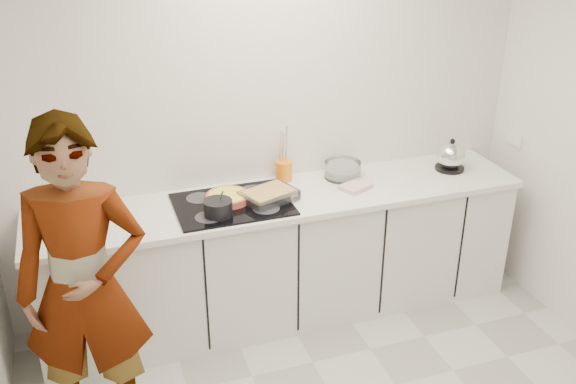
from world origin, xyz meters
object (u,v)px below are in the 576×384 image
object	(u,v)px
mixing_bowl	(343,170)
utensil_crock	(284,171)
saucepan	(218,208)
baking_dish	(269,195)
kettle	(451,157)
tart_dish	(228,197)
cook	(84,289)
hob	(232,204)

from	to	relation	value
mixing_bowl	utensil_crock	xyz separation A→B (m)	(-0.40, 0.09, 0.02)
saucepan	baking_dish	size ratio (longest dim) A/B	0.56
mixing_bowl	kettle	size ratio (longest dim) A/B	1.36
saucepan	mixing_bowl	distance (m)	0.99
tart_dish	cook	distance (m)	1.16
tart_dish	baking_dish	bearing A→B (deg)	-15.68
saucepan	kettle	world-z (taller)	kettle
hob	mixing_bowl	world-z (taller)	mixing_bowl
hob	kettle	bearing A→B (deg)	1.92
mixing_bowl	cook	world-z (taller)	cook
kettle	mixing_bowl	bearing A→B (deg)	171.35
hob	kettle	size ratio (longest dim) A/B	3.09
tart_dish	cook	xyz separation A→B (m)	(-0.92, -0.70, -0.05)
hob	utensil_crock	distance (m)	0.51
saucepan	utensil_crock	world-z (taller)	saucepan
cook	tart_dish	bearing A→B (deg)	48.23
mixing_bowl	kettle	distance (m)	0.79
cook	hob	bearing A→B (deg)	46.05
mixing_bowl	cook	size ratio (longest dim) A/B	0.18
saucepan	cook	world-z (taller)	cook
saucepan	utensil_crock	bearing A→B (deg)	35.42
utensil_crock	saucepan	bearing A→B (deg)	-144.58
kettle	utensil_crock	size ratio (longest dim) A/B	1.69
baking_dish	utensil_crock	world-z (taller)	utensil_crock
tart_dish	kettle	world-z (taller)	kettle
baking_dish	kettle	distance (m)	1.37
mixing_bowl	tart_dish	bearing A→B (deg)	-171.35
tart_dish	saucepan	world-z (taller)	saucepan
hob	utensil_crock	size ratio (longest dim) A/B	5.22
baking_dish	kettle	world-z (taller)	kettle
saucepan	baking_dish	distance (m)	0.37
hob	cook	world-z (taller)	cook
kettle	utensil_crock	world-z (taller)	kettle
baking_dish	mixing_bowl	size ratio (longest dim) A/B	1.24
baking_dish	saucepan	bearing A→B (deg)	-163.36
saucepan	cook	bearing A→B (deg)	-146.89
hob	utensil_crock	bearing A→B (deg)	31.07
baking_dish	tart_dish	bearing A→B (deg)	164.32
baking_dish	utensil_crock	bearing A→B (deg)	55.45
hob	cook	size ratio (longest dim) A/B	0.40
mixing_bowl	kettle	world-z (taller)	kettle
baking_dish	utensil_crock	xyz separation A→B (m)	(0.20, 0.29, 0.02)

